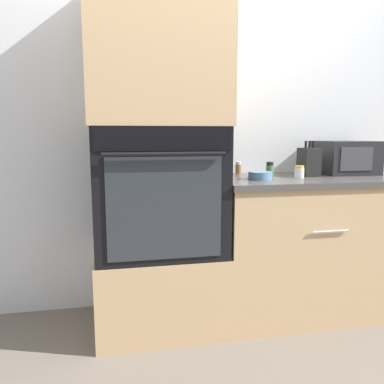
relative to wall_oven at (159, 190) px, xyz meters
name	(u,v)px	position (x,y,z in m)	size (l,w,h in m)	color
ground_plane	(233,342)	(0.37, -0.30, -0.83)	(12.00, 12.00, 0.00)	#6B6056
wall_back	(207,119)	(0.37, 0.33, 0.42)	(8.00, 0.05, 2.50)	silver
oven_cabinet_base	(160,286)	(0.00, 0.00, -0.60)	(0.74, 0.60, 0.47)	tan
wall_oven	(159,190)	(0.00, 0.00, 0.00)	(0.72, 0.64, 0.72)	black
oven_cabinet_upper	(157,52)	(0.00, 0.00, 0.77)	(0.74, 0.60, 0.82)	tan
counter_unit	(302,244)	(0.93, 0.00, -0.39)	(1.13, 0.63, 0.88)	tan
microwave	(345,157)	(1.28, 0.13, 0.16)	(0.36, 0.31, 0.22)	#232326
knife_block	(309,162)	(0.97, 0.04, 0.15)	(0.10, 0.14, 0.22)	black
bowl	(260,176)	(0.59, -0.08, 0.08)	(0.14, 0.14, 0.05)	#517599
condiment_jar_near	(238,168)	(0.57, 0.25, 0.09)	(0.04, 0.04, 0.08)	brown
condiment_jar_mid	(270,170)	(0.70, 0.04, 0.10)	(0.05, 0.05, 0.09)	#427047
condiment_jar_far	(299,172)	(0.87, -0.02, 0.09)	(0.06, 0.06, 0.07)	silver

